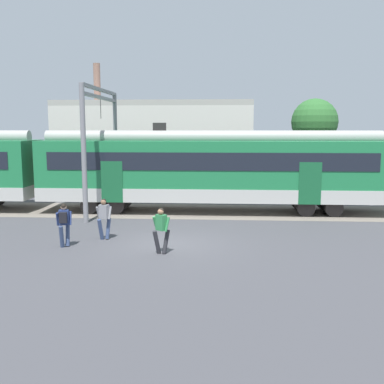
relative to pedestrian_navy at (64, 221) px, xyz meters
name	(u,v)px	position (x,y,z in m)	size (l,w,h in m)	color
ground_plane	(170,244)	(3.92, 0.69, -0.99)	(160.00, 160.00, 0.00)	#424247
track_bed	(12,209)	(-5.70, 7.61, -0.98)	(80.00, 4.40, 0.01)	slate
pedestrian_navy	(64,221)	(0.00, 0.00, 0.00)	(0.54, 0.68, 1.67)	navy
pedestrian_grey	(104,215)	(1.20, 1.28, 0.00)	(0.62, 0.60, 1.67)	navy
pedestrian_green	(161,227)	(3.76, -0.67, -0.03)	(0.67, 0.48, 1.67)	#28282D
catenary_gantry	(101,131)	(-0.52, 7.61, 3.32)	(0.24, 6.64, 6.53)	gray
background_building	(155,145)	(0.90, 17.48, 2.22)	(14.31, 5.00, 9.20)	beige
street_tree_right	(314,122)	(12.36, 16.03, 3.86)	(3.22, 3.22, 6.49)	brown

